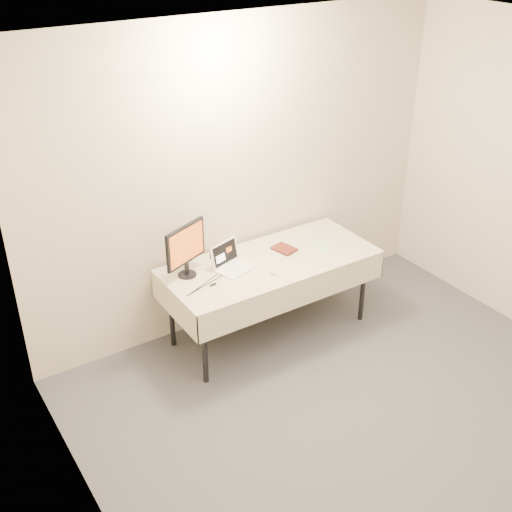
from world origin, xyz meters
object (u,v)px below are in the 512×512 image
monitor (186,247)px  table (270,267)px  laptop (231,262)px  book (279,243)px

monitor → table: bearing=-35.4°
laptop → book: (0.48, -0.00, 0.05)m
book → monitor: bearing=159.8°
laptop → monitor: monitor is taller
table → book: size_ratio=9.06×
table → book: book is taller
monitor → book: 0.86m
laptop → monitor: bearing=149.7°
table → book: (0.13, 0.07, 0.16)m
laptop → monitor: 0.43m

